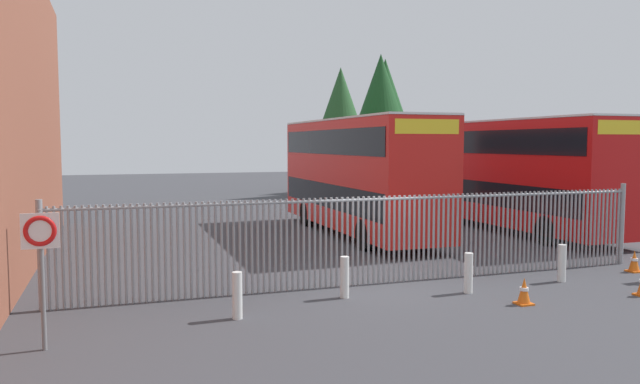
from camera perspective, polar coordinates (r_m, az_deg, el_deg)
The scene contains 14 objects.
ground_plane at distance 22.80m, azimuth -3.26°, elevation -4.25°, with size 100.00×100.00×0.00m, color #3D3D42.
palisade_fence at distance 15.23m, azimuth 5.55°, elevation -4.21°, with size 15.56×0.14×2.35m.
double_decker_bus_near_gate at distance 25.32m, azimuth 17.86°, elevation 1.93°, with size 2.54×10.81×4.42m.
double_decker_bus_behind_fence_left at distance 23.20m, azimuth 3.55°, elevation 1.92°, with size 2.54×10.81×4.42m.
bollard_near_left at distance 12.40m, azimuth -7.77°, elevation -9.60°, with size 0.20×0.20×0.95m, color silver.
bollard_center_front at distance 13.90m, azimuth 2.33°, elevation -8.00°, with size 0.20×0.20×0.95m, color silver.
bollard_near_right at distance 14.74m, azimuth 13.77°, elevation -7.40°, with size 0.20×0.20×0.95m, color silver.
bollard_far_right at distance 16.65m, azimuth 21.77°, elevation -6.22°, with size 0.20×0.20×0.95m, color silver.
traffic_cone_by_gate at distance 18.73m, azimuth 27.42°, elevation -5.81°, with size 0.34×0.34×0.59m.
traffic_cone_mid_forecourt at distance 14.10m, azimuth 18.61°, elevation -8.84°, with size 0.34×0.34×0.59m.
speed_limit_sign_post at distance 11.20m, azimuth -24.74°, elevation -4.71°, with size 0.60×0.14×2.40m.
tree_tall_back at distance 45.52m, azimuth 6.12°, elevation 7.49°, with size 5.42×5.42×9.70m.
tree_short_side at distance 44.46m, azimuth 5.71°, elevation 7.74°, with size 5.55×5.55×9.91m.
tree_mid_row at distance 40.42m, azimuth 1.95°, elevation 7.08°, with size 4.52×4.52×8.48m.
Camera 1 is at (-6.04, -13.70, 3.51)m, focal length 34.08 mm.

